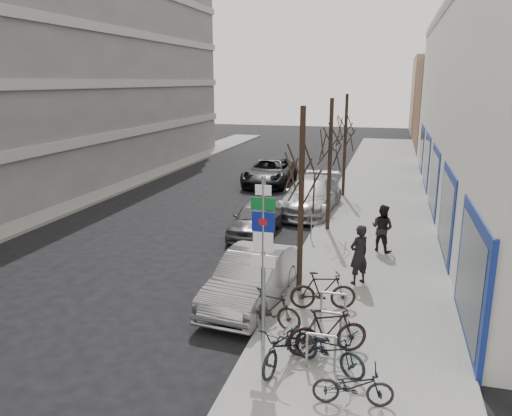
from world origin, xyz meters
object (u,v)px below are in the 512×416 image
Objects in this scene: tree_near at (302,157)px; highway_sign_pole at (263,254)px; meter_back at (329,191)px; bike_near_left at (284,341)px; bike_far_curb at (353,382)px; pedestrian_near at (359,255)px; tree_far at (346,121)px; pedestrian_far at (382,228)px; meter_front at (281,270)px; tree_mid at (331,134)px; parked_car_front at (252,278)px; bike_near_right at (327,331)px; parked_car_mid at (256,219)px; parked_car_back at (311,195)px; bike_mid_inner at (270,308)px; bike_rack at (328,324)px; lane_car at (270,172)px; meter_mid at (311,220)px; bike_mid_curb at (329,345)px.

highway_sign_pole is at bearing -93.26° from tree_near.
meter_back reaches higher than bike_near_left.
pedestrian_near reaches higher than bike_far_curb.
pedestrian_far is at bearing -75.67° from tree_far.
highway_sign_pole is 3.31× the size of meter_front.
tree_mid is at bearing 1.45° from bike_far_curb.
pedestrian_far reaches higher than parked_car_front.
parked_car_front is (-2.45, 2.47, 0.02)m from bike_near_right.
parked_car_mid is at bearing 109.47° from parked_car_front.
pedestrian_far reaches higher than bike_near_left.
parked_car_front is 2.45× the size of pedestrian_near.
bike_mid_inner is at bearing -82.26° from parked_car_back.
tree_far is at bearing -47.76° from pedestrian_far.
highway_sign_pole is 3.22m from bike_far_curb.
tree_mid reaches higher than pedestrian_far.
lane_car is (-5.88, 18.44, 0.12)m from bike_rack.
bike_near_left is at bearing -143.89° from bike_mid_inner.
pedestrian_far reaches higher than parked_car_mid.
tree_mid is at bearing 88.86° from highway_sign_pole.
tree_mid is 3.25× the size of bike_mid_inner.
meter_mid is 9.10m from bike_near_left.
tree_far is 8.62m from meter_mid.
bike_rack is 13.50m from meter_back.
meter_front is at bearing -93.68° from tree_mid.
bike_mid_inner is at bearing 162.96° from bike_rack.
bike_near_left reaches higher than bike_mid_curb.
meter_mid is 11.35m from lane_car.
pedestrian_near reaches higher than parked_car_back.
tree_far is at bearing 90.00° from tree_near.
pedestrian_far is at bearing -9.88° from bike_far_curb.
bike_near_right is at bearing 52.81° from bike_near_left.
parked_car_front is (-0.75, -5.88, -0.17)m from meter_mid.
meter_back is at bearing -50.72° from lane_car.
parked_car_mid is (-2.80, -1.10, -3.42)m from tree_mid.
bike_rack is at bearing -34.86° from parked_car_front.
lane_car is at bearing 123.87° from parked_car_back.
bike_mid_inner is at bearing -88.76° from meter_mid.
meter_mid is at bearing 108.57° from bike_near_left.
highway_sign_pole is at bearing -88.32° from meter_mid.
lane_car is (-4.23, 16.04, -0.13)m from meter_front.
parked_car_front is at bearing 67.98° from bike_mid_curb.
bike_mid_inner is at bearing -71.89° from parked_car_mid.
parked_car_back is 6.38m from pedestrian_far.
bike_rack is 0.41× the size of tree_mid.
pedestrian_near is at bearing 107.53° from pedestrian_far.
bike_mid_curb is (1.36, -16.93, -3.40)m from tree_far.
bike_near_right is (1.25, -16.36, -3.38)m from tree_far.
bike_mid_curb reaches higher than bike_far_curb.
tree_far reaches higher than lane_car.
tree_near reaches higher than bike_near_right.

